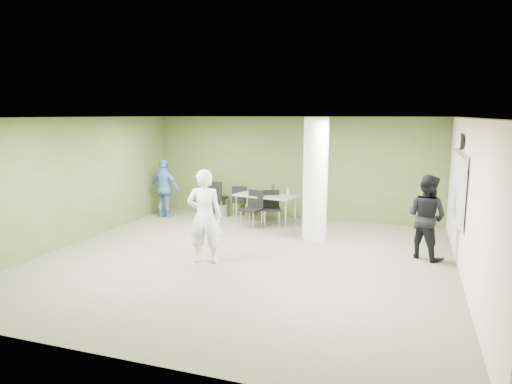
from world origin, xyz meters
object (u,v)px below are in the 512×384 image
(folding_table, at_px, (266,197))
(chair_back_left, at_px, (216,195))
(man_black, at_px, (426,217))
(man_blue, at_px, (165,188))
(woman_white, at_px, (205,216))

(folding_table, bearing_deg, chair_back_left, 173.43)
(man_black, relative_size, man_blue, 1.03)
(chair_back_left, xyz_separation_m, woman_white, (1.51, -3.97, 0.34))
(chair_back_left, bearing_deg, man_blue, 29.91)
(chair_back_left, height_order, woman_white, woman_white)
(man_black, bearing_deg, woman_white, 56.31)
(folding_table, bearing_deg, man_black, -13.70)
(woman_white, distance_m, man_blue, 4.26)
(chair_back_left, bearing_deg, man_black, 157.44)
(man_blue, bearing_deg, chair_back_left, -142.19)
(woman_white, relative_size, man_blue, 1.12)
(chair_back_left, bearing_deg, woman_white, 110.60)
(man_black, height_order, man_blue, man_black)
(chair_back_left, height_order, man_black, man_black)
(folding_table, xyz_separation_m, man_blue, (-2.89, -0.20, 0.10))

